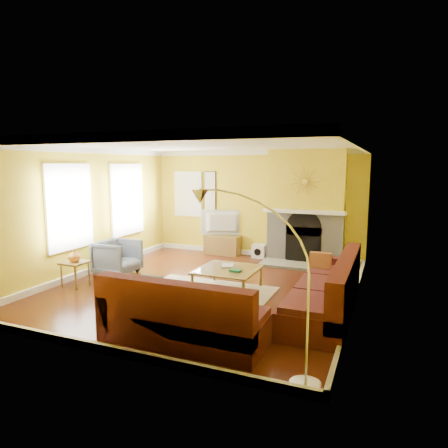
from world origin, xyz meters
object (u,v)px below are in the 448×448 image
at_px(media_console, 223,245).
at_px(arc_lamp, 256,288).
at_px(coffee_table, 228,279).
at_px(armchair, 118,257).
at_px(sectional_sofa, 250,284).
at_px(side_table, 75,274).

bearing_deg(media_console, arc_lamp, -63.89).
distance_m(coffee_table, armchair, 2.62).
bearing_deg(coffee_table, arc_lamp, -62.38).
bearing_deg(coffee_table, sectional_sofa, -49.53).
bearing_deg(side_table, coffee_table, 17.25).
bearing_deg(armchair, arc_lamp, -125.61).
xyz_separation_m(sectional_sofa, side_table, (-3.55, -0.03, -0.21)).
bearing_deg(side_table, sectional_sofa, 0.53).
bearing_deg(arc_lamp, media_console, 116.11).
relative_size(sectional_sofa, armchair, 4.46).
xyz_separation_m(sectional_sofa, arc_lamp, (0.72, -1.92, 0.58)).
distance_m(armchair, arc_lamp, 5.03).
height_order(armchair, side_table, armchair).
distance_m(sectional_sofa, coffee_table, 1.14).
bearing_deg(side_table, arc_lamp, -23.78).
distance_m(sectional_sofa, side_table, 3.55).
xyz_separation_m(coffee_table, side_table, (-2.83, -0.88, 0.03)).
distance_m(sectional_sofa, arc_lamp, 2.13).
distance_m(sectional_sofa, armchair, 3.47).
height_order(sectional_sofa, side_table, sectional_sofa).
relative_size(coffee_table, armchair, 1.34).
relative_size(media_console, arc_lamp, 0.45).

